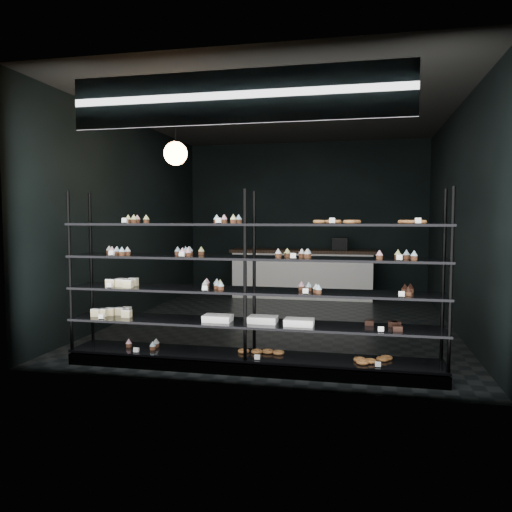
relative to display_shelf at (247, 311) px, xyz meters
name	(u,v)px	position (x,y,z in m)	size (l,w,h in m)	color
room	(283,219)	(0.00, 2.45, 0.97)	(5.01, 6.01, 3.20)	black
display_shelf	(247,311)	(0.00, 0.00, 0.00)	(4.00, 0.50, 1.91)	black
signage	(235,97)	(0.00, -0.48, 2.12)	(3.30, 0.05, 0.50)	#0D1B42
pendant_lamp	(176,153)	(-1.19, 1.05, 1.82)	(0.30, 0.30, 0.88)	black
service_counter	(303,273)	(0.02, 4.95, -0.13)	(2.91, 0.65, 1.23)	white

